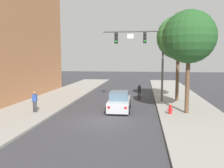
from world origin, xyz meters
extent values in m
plane|color=#38383D|center=(0.00, 0.00, 0.00)|extent=(120.00, 120.00, 0.00)
cube|color=#99968E|center=(-6.50, 0.00, 0.07)|extent=(5.00, 60.00, 0.15)
cube|color=#99968E|center=(6.50, 0.00, 0.07)|extent=(5.00, 60.00, 0.15)
cylinder|color=#514C47|center=(4.60, 7.48, 3.90)|extent=(0.20, 0.20, 7.50)
cylinder|color=#514C47|center=(1.69, 7.48, 6.95)|extent=(5.83, 0.14, 0.14)
cube|color=black|center=(2.85, 7.48, 6.33)|extent=(0.32, 0.28, 1.05)
sphere|color=#2D2823|center=(2.85, 7.33, 6.66)|extent=(0.18, 0.18, 0.18)
sphere|color=#2D2823|center=(2.85, 7.33, 6.33)|extent=(0.18, 0.18, 0.18)
sphere|color=green|center=(2.85, 7.33, 6.00)|extent=(0.18, 0.18, 0.18)
cube|color=black|center=(0.06, 7.48, 6.33)|extent=(0.32, 0.28, 1.05)
sphere|color=#2D2823|center=(0.06, 7.33, 6.66)|extent=(0.18, 0.18, 0.18)
sphere|color=#2D2823|center=(0.06, 7.33, 6.33)|extent=(0.18, 0.18, 0.18)
sphere|color=green|center=(0.06, 7.33, 6.00)|extent=(0.18, 0.18, 0.18)
cube|color=white|center=(1.45, 7.46, 6.50)|extent=(0.60, 0.03, 0.44)
cube|color=#B7B7BC|center=(0.80, 3.50, 0.56)|extent=(1.82, 4.25, 0.80)
cube|color=slate|center=(0.80, 3.35, 1.28)|extent=(1.56, 2.04, 0.64)
cylinder|color=black|center=(-0.05, 4.78, 0.32)|extent=(0.24, 0.65, 0.64)
cylinder|color=black|center=(1.57, 4.83, 0.32)|extent=(0.24, 0.65, 0.64)
cylinder|color=black|center=(0.03, 2.18, 0.32)|extent=(0.24, 0.65, 0.64)
cylinder|color=black|center=(1.64, 2.23, 0.32)|extent=(0.24, 0.65, 0.64)
cube|color=red|center=(0.22, 1.37, 0.68)|extent=(0.20, 0.05, 0.14)
cube|color=red|center=(1.50, 1.40, 0.68)|extent=(0.20, 0.05, 0.14)
cylinder|color=#333338|center=(-5.72, 1.28, 0.57)|extent=(0.14, 0.14, 0.85)
cylinder|color=#333338|center=(-5.54, 1.28, 0.57)|extent=(0.14, 0.14, 0.85)
cube|color=#2D4799|center=(-5.63, 1.28, 1.28)|extent=(0.36, 0.22, 0.56)
sphere|color=#9E7051|center=(-5.63, 1.28, 1.68)|extent=(0.22, 0.22, 0.22)
cylinder|color=#333338|center=(2.27, 8.96, 0.42)|extent=(0.14, 0.14, 0.85)
cylinder|color=#333338|center=(2.45, 8.96, 0.42)|extent=(0.14, 0.14, 0.85)
cube|color=#26262D|center=(2.36, 8.96, 1.13)|extent=(0.36, 0.22, 0.56)
sphere|color=brown|center=(2.36, 8.96, 1.53)|extent=(0.22, 0.22, 0.22)
cylinder|color=red|center=(4.84, 2.11, 0.43)|extent=(0.24, 0.24, 0.55)
sphere|color=red|center=(4.84, 2.11, 0.76)|extent=(0.22, 0.22, 0.22)
cylinder|color=red|center=(4.66, 2.11, 0.45)|extent=(0.12, 0.09, 0.09)
cylinder|color=red|center=(5.02, 2.11, 0.45)|extent=(0.12, 0.09, 0.09)
cylinder|color=brown|center=(6.13, 2.63, 2.31)|extent=(0.32, 0.32, 4.33)
sphere|color=#235123|center=(6.13, 2.63, 5.97)|extent=(3.99, 3.99, 3.99)
cylinder|color=brown|center=(6.09, 7.93, 2.47)|extent=(0.32, 0.32, 4.64)
sphere|color=#387033|center=(6.09, 7.93, 6.38)|extent=(4.23, 4.23, 4.23)
camera|label=1|loc=(2.83, -15.94, 4.39)|focal=37.87mm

